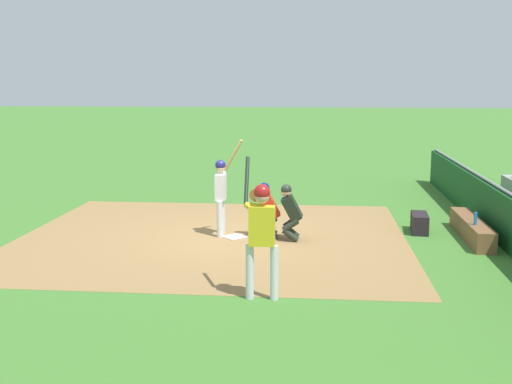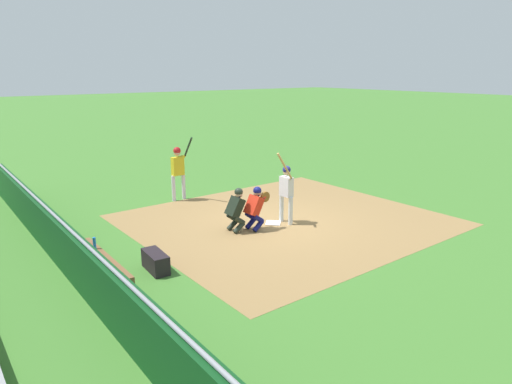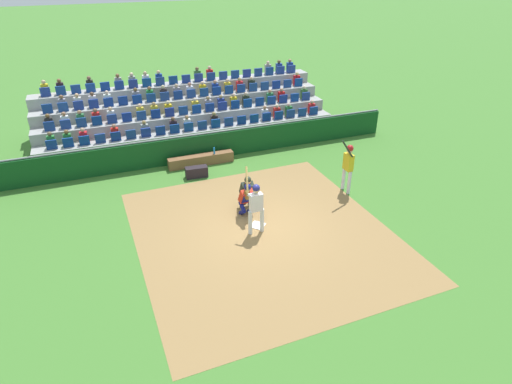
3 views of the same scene
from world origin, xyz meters
name	(u,v)px [view 1 (image 1 of 3)]	position (x,y,z in m)	size (l,w,h in m)	color
ground_plane	(234,237)	(0.00, 0.00, 0.00)	(160.00, 160.00, 0.00)	#41782D
infield_dirt_patch	(213,237)	(0.00, 0.50, 0.00)	(7.85, 8.68, 0.01)	olive
home_plate_marker	(234,237)	(0.00, 0.00, 0.02)	(0.44, 0.44, 0.02)	white
batter_at_plate	(221,189)	(0.20, 0.33, 1.08)	(0.57, 0.62, 2.19)	silver
catcher_crouching	(267,206)	(0.11, -0.74, 0.71)	(0.49, 0.73, 1.27)	navy
home_plate_umpire	(290,210)	(-0.10, -1.26, 0.69)	(0.46, 0.49, 1.27)	#242D22
dugout_wall	(504,219)	(0.00, -5.86, 0.57)	(17.35, 0.24, 1.20)	#0F421A
dugout_bench	(471,229)	(0.50, -5.31, 0.22)	(2.80, 0.40, 0.44)	brown
water_bottle_on_bench	(475,219)	(-0.08, -5.24, 0.58)	(0.07, 0.07, 0.27)	blue
equipment_duffel_bag	(419,223)	(0.97, -4.24, 0.22)	(0.88, 0.36, 0.44)	black
on_deck_batter	(261,228)	(-3.98, -1.02, 1.18)	(0.70, 0.58, 2.26)	silver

